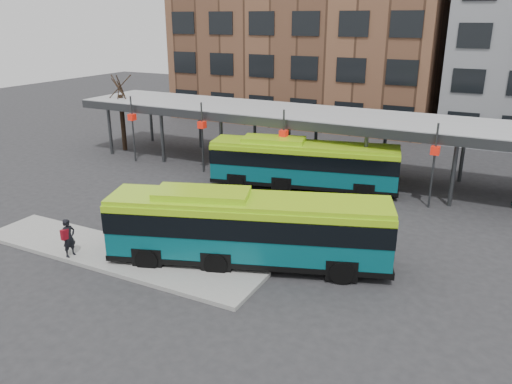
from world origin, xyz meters
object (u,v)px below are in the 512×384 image
at_px(bus_front, 247,227).
at_px(bus_rear, 303,163).
at_px(tree, 123,120).
at_px(pedestrian, 69,238).

bearing_deg(bus_front, bus_rear, 79.97).
bearing_deg(tree, bus_rear, -8.46).
xyz_separation_m(tree, bus_front, (18.11, -12.92, -0.73)).
xyz_separation_m(bus_front, bus_rear, (-1.72, 10.49, -0.07)).
height_order(tree, pedestrian, tree).
xyz_separation_m(bus_front, pedestrian, (-7.11, -3.22, -0.65)).
bearing_deg(bus_rear, pedestrian, -124.30).
distance_m(tree, bus_front, 22.26).
height_order(tree, bus_front, tree).
bearing_deg(pedestrian, bus_front, -59.46).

